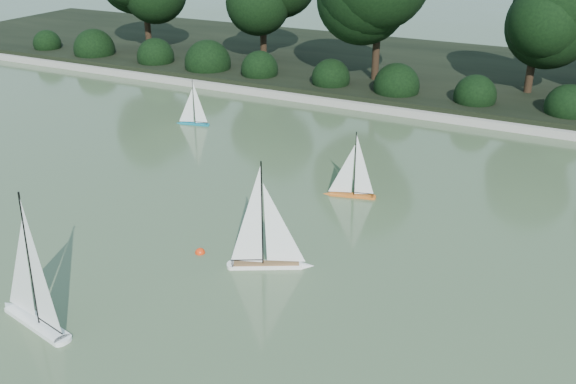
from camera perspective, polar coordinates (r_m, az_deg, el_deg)
The scene contains 9 objects.
ground at distance 8.07m, azimuth 1.75°, elevation -12.25°, with size 80.00×80.00×0.00m, color #36482B.
pond_coping at distance 15.86m, azimuth 15.65°, elevation 6.17°, with size 40.00×0.35×0.18m, color gray.
far_bank at distance 19.65m, azimuth 18.15°, elevation 9.50°, with size 40.00×8.00×0.30m, color black.
shrub_hedge at distance 16.61m, azimuth 16.45°, elevation 8.19°, with size 29.10×1.10×1.10m.
sailboat_white_a at distance 8.67m, azimuth -22.07°, elevation -8.98°, with size 1.42×0.51×1.93m.
sailboat_white_b at distance 9.21m, azimuth -1.36°, elevation -5.19°, with size 1.20×0.75×1.74m.
sailboat_orange at distance 11.46m, azimuth 5.36°, elevation 0.59°, with size 0.96×0.37×1.32m.
sailboat_teal at distance 15.38m, azimuth -8.61°, elevation 6.62°, with size 0.85×0.30×1.16m.
race_buoy at distance 9.77m, azimuth -7.82°, elevation -5.38°, with size 0.15×0.15×0.15m, color red.
Camera 1 is at (2.67, -5.90, 4.82)m, focal length 40.00 mm.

